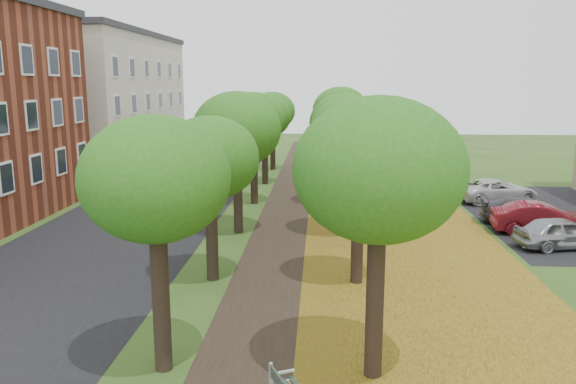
# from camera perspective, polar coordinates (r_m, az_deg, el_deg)

# --- Properties ---
(ground) EXTENTS (120.00, 120.00, 0.00)m
(ground) POSITION_cam_1_polar(r_m,az_deg,el_deg) (13.53, -3.01, -17.74)
(ground) COLOR #2D4C19
(ground) RESTS_ON ground
(street_asphalt) EXTENTS (8.00, 70.00, 0.01)m
(street_asphalt) POSITION_cam_1_polar(r_m,az_deg,el_deg) (28.94, -14.62, -2.25)
(street_asphalt) COLOR black
(street_asphalt) RESTS_ON ground
(footpath) EXTENTS (3.20, 70.00, 0.01)m
(footpath) POSITION_cam_1_polar(r_m,az_deg,el_deg) (27.59, 0.39, -2.54)
(footpath) COLOR black
(footpath) RESTS_ON ground
(leaf_verge) EXTENTS (7.50, 70.00, 0.01)m
(leaf_verge) POSITION_cam_1_polar(r_m,az_deg,el_deg) (27.79, 10.75, -2.63)
(leaf_verge) COLOR olive
(leaf_verge) RESTS_ON ground
(parking_lot) EXTENTS (9.00, 16.00, 0.01)m
(parking_lot) POSITION_cam_1_polar(r_m,az_deg,el_deg) (31.00, 26.30, -2.18)
(parking_lot) COLOR black
(parking_lot) RESTS_ON ground
(tree_row_west) EXTENTS (3.43, 33.43, 5.84)m
(tree_row_west) POSITION_cam_1_polar(r_m,az_deg,el_deg) (27.09, -4.28, 6.49)
(tree_row_west) COLOR black
(tree_row_west) RESTS_ON ground
(tree_row_east) EXTENTS (3.43, 33.43, 5.84)m
(tree_row_east) POSITION_cam_1_polar(r_m,az_deg,el_deg) (26.89, 5.98, 6.42)
(tree_row_east) COLOR black
(tree_row_east) RESTS_ON ground
(building_cream) EXTENTS (10.30, 20.30, 10.40)m
(building_cream) POSITION_cam_1_polar(r_m,az_deg,el_deg) (48.40, -19.23, 8.98)
(building_cream) COLOR beige
(building_cream) RESTS_ON ground
(car_silver) EXTENTS (3.93, 2.20, 1.26)m
(car_silver) POSITION_cam_1_polar(r_m,az_deg,el_deg) (24.87, 26.06, -3.73)
(car_silver) COLOR #9F9FA4
(car_silver) RESTS_ON ground
(car_red) EXTENTS (4.28, 1.95, 1.36)m
(car_red) POSITION_cam_1_polar(r_m,az_deg,el_deg) (26.76, 24.36, -2.49)
(car_red) COLOR maroon
(car_red) RESTS_ON ground
(car_grey) EXTENTS (4.40, 2.30, 1.22)m
(car_grey) POSITION_cam_1_polar(r_m,az_deg,el_deg) (28.33, 23.14, -1.83)
(car_grey) COLOR #2F2E33
(car_grey) RESTS_ON ground
(car_white) EXTENTS (4.95, 3.25, 1.26)m
(car_white) POSITION_cam_1_polar(r_m,az_deg,el_deg) (33.04, 20.35, 0.16)
(car_white) COLOR silver
(car_white) RESTS_ON ground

